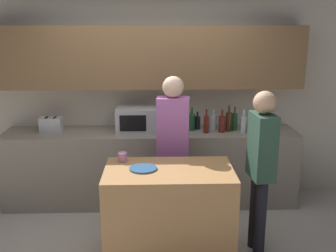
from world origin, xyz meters
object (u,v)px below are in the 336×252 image
(microwave, at_px, (138,119))
(person_center, at_px, (173,140))
(toaster, at_px, (51,125))
(bottle_1, at_px, (197,122))
(bottle_5, at_px, (229,121))
(bottle_6, at_px, (235,121))
(plate_on_island, at_px, (143,168))
(bottle_4, at_px, (222,124))
(bottle_3, at_px, (213,122))
(bottle_2, at_px, (206,124))
(cup_0, at_px, (122,157))
(bottle_7, at_px, (244,124))
(person_left, at_px, (261,160))
(potted_plant, at_px, (258,115))
(bottle_0, at_px, (192,122))

(microwave, bearing_deg, person_center, -58.40)
(toaster, relative_size, person_center, 0.15)
(bottle_1, height_order, bottle_5, bottle_5)
(bottle_6, distance_m, plate_on_island, 1.67)
(toaster, bearing_deg, bottle_4, -2.16)
(bottle_1, xyz_separation_m, bottle_3, (0.20, -0.02, 0.01))
(bottle_2, height_order, cup_0, bottle_2)
(toaster, height_order, bottle_1, bottle_1)
(bottle_7, relative_size, cup_0, 3.15)
(microwave, relative_size, person_left, 0.32)
(toaster, xyz_separation_m, bottle_5, (2.18, -0.03, 0.03))
(potted_plant, height_order, bottle_7, potted_plant)
(toaster, height_order, bottle_0, bottle_0)
(bottle_2, xyz_separation_m, plate_on_island, (-0.73, -1.16, -0.12))
(toaster, distance_m, bottle_4, 2.09)
(bottle_0, bearing_deg, bottle_5, -6.80)
(person_left, bearing_deg, toaster, 57.59)
(bottle_0, xyz_separation_m, person_center, (-0.26, -0.68, -0.03))
(potted_plant, xyz_separation_m, bottle_7, (-0.20, -0.12, -0.09))
(potted_plant, distance_m, bottle_2, 0.67)
(potted_plant, bearing_deg, bottle_7, -149.59)
(potted_plant, xyz_separation_m, bottle_4, (-0.46, -0.08, -0.09))
(bottle_4, xyz_separation_m, cup_0, (-1.14, -0.96, -0.08))
(bottle_3, relative_size, bottle_4, 0.89)
(microwave, distance_m, bottle_7, 1.29)
(microwave, bearing_deg, person_left, -44.34)
(bottle_3, bearing_deg, bottle_6, -14.65)
(toaster, height_order, person_center, person_center)
(bottle_6, bearing_deg, bottle_5, -164.16)
(bottle_4, height_order, plate_on_island, bottle_4)
(bottle_4, bearing_deg, microwave, 175.70)
(bottle_3, bearing_deg, potted_plant, -6.00)
(bottle_1, xyz_separation_m, person_center, (-0.34, -0.73, -0.00))
(bottle_5, height_order, person_center, person_center)
(bottle_3, bearing_deg, bottle_4, -58.53)
(person_left, height_order, person_center, person_center)
(bottle_4, height_order, person_center, person_center)
(bottle_3, relative_size, bottle_6, 0.82)
(bottle_0, relative_size, bottle_4, 1.03)
(microwave, distance_m, person_center, 0.77)
(potted_plant, bearing_deg, microwave, -179.94)
(bottle_0, relative_size, bottle_2, 0.98)
(bottle_4, bearing_deg, cup_0, -139.66)
(bottle_3, height_order, plate_on_island, bottle_3)
(bottle_5, bearing_deg, microwave, 178.48)
(bottle_5, relative_size, cup_0, 3.54)
(microwave, bearing_deg, potted_plant, 0.06)
(bottle_1, relative_size, bottle_4, 0.80)
(bottle_6, distance_m, bottle_7, 0.14)
(bottle_1, bearing_deg, bottle_7, -19.47)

